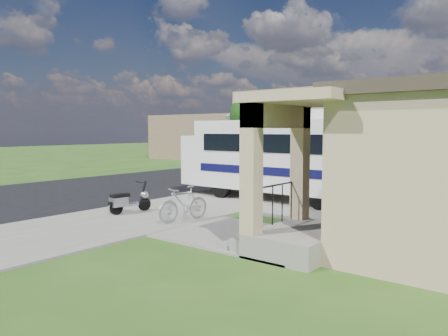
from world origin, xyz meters
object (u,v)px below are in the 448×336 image
Objects in this scene: scooter at (128,201)px; pickup_truck at (255,158)px; motorhome at (279,156)px; garden_hose at (286,235)px; van at (307,152)px; bicycle at (184,206)px; shrub at (372,171)px.

pickup_truck reaches higher than scooter.
scooter is at bearing -112.77° from motorhome.
garden_hose is at bearing 116.22° from pickup_truck.
pickup_truck is at bearing 128.77° from motorhome.
pickup_truck is (-4.58, 13.64, 0.46)m from scooter.
van is 17.04× the size of garden_hose.
van is at bearing 113.79° from motorhome.
van reaches higher than pickup_truck.
bicycle is 4.37× the size of garden_hose.
motorhome is 10.69m from pickup_truck.
motorhome is 17.66m from van.
motorhome is 5.97m from scooter.
motorhome is at bearing 100.22° from bicycle.
scooter is at bearing -165.08° from bicycle.
scooter is 2.24m from bicycle.
pickup_truck is at bearing 126.72° from bicycle.
shrub is 7.34m from scooter.
scooter is at bearing -174.68° from garden_hose.
bicycle reaches higher than garden_hose.
bicycle is at bearing 105.85° from pickup_truck.
shrub reaches higher than scooter.
pickup_truck reaches higher than bicycle.
van is at bearing 110.98° from scooter.
scooter is 5.44m from garden_hose.
motorhome is 5.28× the size of scooter.
garden_hose is at bearing -114.93° from shrub.
scooter is 3.80× the size of garden_hose.
pickup_truck is at bearing 127.23° from garden_hose.
bicycle is 0.26× the size of van.
shrub is 7.80× the size of garden_hose.
motorhome is 20.09× the size of garden_hose.
scooter reaches higher than garden_hose.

